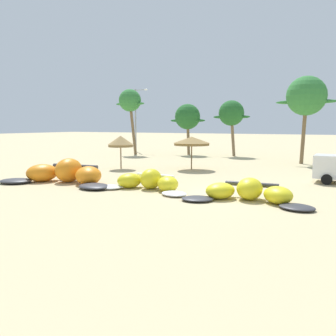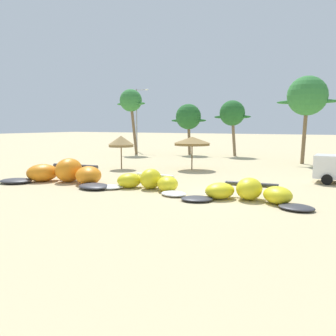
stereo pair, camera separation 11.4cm
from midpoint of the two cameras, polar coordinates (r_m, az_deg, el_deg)
The scene contains 11 objects.
ground_plane at distance 19.42m, azimuth 9.35°, elevation -4.34°, with size 260.00×260.00×0.00m, color #C6B284.
kite_far_left at distance 23.91m, azimuth -16.42°, elevation -0.90°, with size 8.39×4.40×1.60m.
kite_left at distance 20.59m, azimuth -3.15°, elevation -2.29°, with size 6.16×2.81×1.21m.
kite_left_of_center at distance 17.97m, azimuth 13.15°, elevation -3.94°, with size 6.69×3.31×1.14m.
beach_umbrella_near_van at distance 30.40m, azimuth -7.60°, elevation 4.36°, with size 2.25×2.25×2.89m.
beach_umbrella_middle at distance 29.79m, azimuth 4.09°, elevation 4.44°, with size 3.15×3.15×2.82m.
palm_leftmost at distance 45.66m, azimuth -6.03°, elevation 10.81°, with size 4.30×2.86×8.38m.
palm_left at distance 44.83m, azimuth 3.45°, elevation 8.33°, with size 4.85×3.23×6.48m.
palm_left_of_gap at distance 43.45m, azimuth 10.58°, elevation 8.76°, with size 4.62×3.08×6.79m.
palm_center_left at distance 36.65m, azimuth 21.97°, elevation 10.85°, with size 5.69×3.79×8.50m.
lamppost_west at distance 50.07m, azimuth -4.93°, elevation 8.41°, with size 2.09×0.24×8.84m.
Camera 2 is at (5.97, -18.07, 3.82)m, focal length 37.14 mm.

